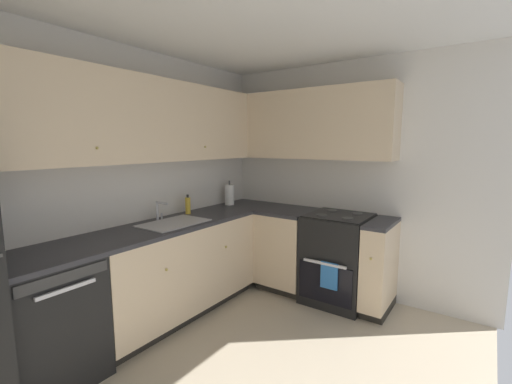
{
  "coord_description": "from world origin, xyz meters",
  "views": [
    {
      "loc": [
        -1.67,
        -1.28,
        1.64
      ],
      "look_at": [
        0.98,
        0.58,
        1.18
      ],
      "focal_mm": 23.77,
      "sensor_mm": 36.0,
      "label": 1
    }
  ],
  "objects": [
    {
      "name": "lower_cabinets_right",
      "position": [
        1.59,
        0.26,
        0.44
      ],
      "size": [
        0.62,
        1.4,
        0.87
      ],
      "color": "beige",
      "rests_on": "ground_plane"
    },
    {
      "name": "countertop_back",
      "position": [
        0.43,
        1.13,
        0.89
      ],
      "size": [
        2.9,
        0.6,
        0.03
      ],
      "primitive_type": "cube",
      "color": "#2D2D33",
      "rests_on": "lower_cabinets_back"
    },
    {
      "name": "upper_cabinets_back",
      "position": [
        0.27,
        1.27,
        1.84
      ],
      "size": [
        2.58,
        0.34,
        0.73
      ],
      "color": "beige"
    },
    {
      "name": "faucet",
      "position": [
        0.4,
        1.3,
        1.02
      ],
      "size": [
        0.07,
        0.16,
        0.18
      ],
      "color": "silver",
      "rests_on": "countertop_back"
    },
    {
      "name": "oven_range",
      "position": [
        1.6,
        -0.03,
        0.46
      ],
      "size": [
        0.68,
        0.62,
        1.06
      ],
      "color": "black",
      "rests_on": "ground_plane"
    },
    {
      "name": "lower_cabinets_back",
      "position": [
        0.43,
        1.13,
        0.44
      ],
      "size": [
        1.7,
        0.62,
        0.87
      ],
      "color": "beige",
      "rests_on": "ground_plane"
    },
    {
      "name": "countertop_right",
      "position": [
        1.58,
        0.26,
        0.89
      ],
      "size": [
        0.6,
        1.4,
        0.03
      ],
      "color": "#2D2D33",
      "rests_on": "lower_cabinets_right"
    },
    {
      "name": "paper_towel_roll",
      "position": [
        1.44,
        1.29,
        1.03
      ],
      "size": [
        0.11,
        0.11,
        0.3
      ],
      "color": "white",
      "rests_on": "countertop_back"
    },
    {
      "name": "wall_back",
      "position": [
        0.0,
        1.45,
        1.25
      ],
      "size": [
        3.87,
        0.05,
        2.5
      ],
      "primitive_type": "cube",
      "color": "silver",
      "rests_on": "ground_plane"
    },
    {
      "name": "sink",
      "position": [
        0.4,
        1.1,
        0.87
      ],
      "size": [
        0.6,
        0.4,
        0.1
      ],
      "color": "#B7B7BC",
      "rests_on": "countertop_back"
    },
    {
      "name": "dishwasher",
      "position": [
        -0.72,
        1.13,
        0.44
      ],
      "size": [
        0.6,
        0.63,
        0.87
      ],
      "color": "black",
      "rests_on": "ground_plane"
    },
    {
      "name": "wall_right",
      "position": [
        1.91,
        0.0,
        1.25
      ],
      "size": [
        0.05,
        2.96,
        2.5
      ],
      "primitive_type": "cube",
      "color": "silver",
      "rests_on": "ground_plane"
    },
    {
      "name": "soap_bottle",
      "position": [
        0.78,
        1.31,
        1.0
      ],
      "size": [
        0.05,
        0.05,
        0.2
      ],
      "color": "gold",
      "rests_on": "countertop_back"
    },
    {
      "name": "upper_cabinets_right",
      "position": [
        1.72,
        0.45,
        1.84
      ],
      "size": [
        0.32,
        1.95,
        0.73
      ],
      "color": "beige"
    }
  ]
}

